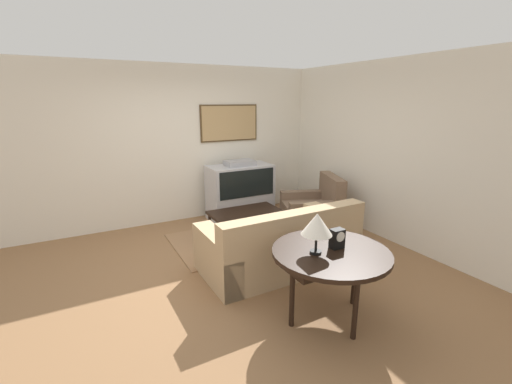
% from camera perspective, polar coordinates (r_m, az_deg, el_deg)
% --- Properties ---
extents(ground_plane, '(12.00, 12.00, 0.00)m').
position_cam_1_polar(ground_plane, '(4.59, -5.05, -12.38)').
color(ground_plane, '#8E6642').
extents(wall_back, '(12.00, 0.10, 2.70)m').
position_cam_1_polar(wall_back, '(6.14, -13.17, 7.63)').
color(wall_back, silver).
rests_on(wall_back, ground_plane).
extents(wall_right, '(0.06, 12.00, 2.70)m').
position_cam_1_polar(wall_right, '(5.69, 19.91, 6.50)').
color(wall_right, silver).
rests_on(wall_right, ground_plane).
extents(area_rug, '(2.05, 1.41, 0.01)m').
position_cam_1_polar(area_rug, '(5.43, -2.56, -7.74)').
color(area_rug, '#99704C').
rests_on(area_rug, ground_plane).
extents(tv, '(1.14, 0.61, 1.07)m').
position_cam_1_polar(tv, '(6.22, -2.68, 0.12)').
color(tv, '#B7B7BC').
rests_on(tv, ground_plane).
extents(couch, '(1.98, 1.00, 0.86)m').
position_cam_1_polar(couch, '(4.45, 4.15, -8.88)').
color(couch, tan).
rests_on(couch, ground_plane).
extents(armchair, '(1.15, 1.13, 0.88)m').
position_cam_1_polar(armchair, '(5.95, 9.53, -3.05)').
color(armchair, brown).
rests_on(armchair, ground_plane).
extents(coffee_table, '(1.10, 0.57, 0.43)m').
position_cam_1_polar(coffee_table, '(5.37, -1.87, -3.60)').
color(coffee_table, black).
rests_on(coffee_table, ground_plane).
extents(console_table, '(1.13, 1.13, 0.73)m').
position_cam_1_polar(console_table, '(3.41, 12.39, -10.49)').
color(console_table, black).
rests_on(console_table, ground_plane).
extents(table_lamp, '(0.29, 0.29, 0.39)m').
position_cam_1_polar(table_lamp, '(3.19, 10.12, -5.36)').
color(table_lamp, black).
rests_on(table_lamp, console_table).
extents(mantel_clock, '(0.13, 0.10, 0.19)m').
position_cam_1_polar(mantel_clock, '(3.42, 13.37, -7.55)').
color(mantel_clock, black).
rests_on(mantel_clock, console_table).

